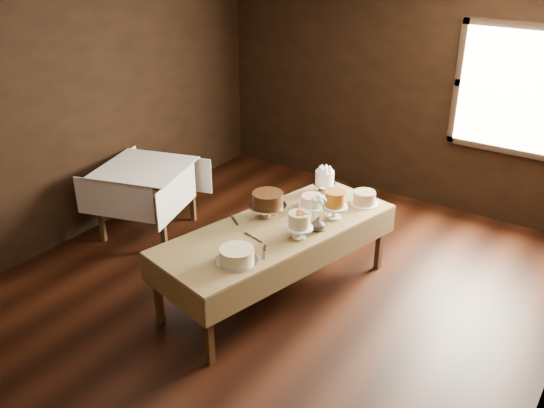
{
  "coord_description": "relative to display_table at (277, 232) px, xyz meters",
  "views": [
    {
      "loc": [
        2.73,
        -3.78,
        3.29
      ],
      "look_at": [
        0.0,
        0.2,
        0.95
      ],
      "focal_mm": 38.86,
      "sensor_mm": 36.0,
      "label": 1
    }
  ],
  "objects": [
    {
      "name": "cake_speckled",
      "position": [
        0.44,
        0.9,
        0.12
      ],
      "size": [
        0.31,
        0.31,
        0.13
      ],
      "color": "white",
      "rests_on": "display_table"
    },
    {
      "name": "wall_left",
      "position": [
        -2.56,
        -0.2,
        0.73
      ],
      "size": [
        0.02,
        6.0,
        2.8
      ],
      "primitive_type": "cube",
      "color": "black",
      "rests_on": "ground"
    },
    {
      "name": "cake_server_d",
      "position": [
        0.34,
        0.17,
        0.06
      ],
      "size": [
        0.24,
        0.06,
        0.01
      ],
      "primitive_type": "cube",
      "rotation": [
        0.0,
        0.0,
        0.14
      ],
      "color": "silver",
      "rests_on": "display_table"
    },
    {
      "name": "cake_server_a",
      "position": [
        -0.02,
        -0.3,
        0.06
      ],
      "size": [
        0.24,
        0.09,
        0.01
      ],
      "primitive_type": "cube",
      "rotation": [
        0.0,
        0.0,
        -0.26
      ],
      "color": "silver",
      "rests_on": "display_table"
    },
    {
      "name": "flower_bouquet",
      "position": [
        0.34,
        0.16,
        0.31
      ],
      "size": [
        0.14,
        0.14,
        0.2
      ],
      "primitive_type": null,
      "color": "white",
      "rests_on": "flower_vase"
    },
    {
      "name": "cake_lattice",
      "position": [
        0.04,
        0.56,
        0.1
      ],
      "size": [
        0.31,
        0.31,
        0.1
      ],
      "color": "white",
      "rests_on": "display_table"
    },
    {
      "name": "cake_server_e",
      "position": [
        -0.38,
        -0.14,
        0.06
      ],
      "size": [
        0.21,
        0.16,
        0.01
      ],
      "primitive_type": "cube",
      "rotation": [
        0.0,
        0.0,
        -0.61
      ],
      "color": "silver",
      "rests_on": "display_table"
    },
    {
      "name": "cake_caramel",
      "position": [
        0.34,
        0.46,
        0.18
      ],
      "size": [
        0.25,
        0.25,
        0.29
      ],
      "color": "white",
      "rests_on": "display_table"
    },
    {
      "name": "cake_cream",
      "position": [
        0.06,
        -0.69,
        0.11
      ],
      "size": [
        0.38,
        0.38,
        0.12
      ],
      "color": "silver",
      "rests_on": "display_table"
    },
    {
      "name": "floor",
      "position": [
        -0.06,
        -0.2,
        -0.67
      ],
      "size": [
        5.0,
        6.0,
        0.01
      ],
      "primitive_type": "cube",
      "color": "black",
      "rests_on": "ground"
    },
    {
      "name": "cake_server_b",
      "position": [
        0.19,
        -0.49,
        0.06
      ],
      "size": [
        0.15,
        0.22,
        0.01
      ],
      "primitive_type": "cube",
      "rotation": [
        0.0,
        0.0,
        -1.02
      ],
      "color": "silver",
      "rests_on": "display_table"
    },
    {
      "name": "wall_back",
      "position": [
        -0.06,
        2.8,
        0.73
      ],
      "size": [
        5.0,
        0.02,
        2.8
      ],
      "primitive_type": "cube",
      "color": "black",
      "rests_on": "ground"
    },
    {
      "name": "cake_server_c",
      "position": [
        0.0,
        0.33,
        0.06
      ],
      "size": [
        0.05,
        0.24,
        0.01
      ],
      "primitive_type": "cube",
      "rotation": [
        0.0,
        0.0,
        1.69
      ],
      "color": "silver",
      "rests_on": "display_table"
    },
    {
      "name": "cake_chocolate",
      "position": [
        -0.2,
        0.13,
        0.17
      ],
      "size": [
        0.41,
        0.41,
        0.26
      ],
      "color": "silver",
      "rests_on": "display_table"
    },
    {
      "name": "cake_meringue",
      "position": [
        -0.03,
        0.92,
        0.17
      ],
      "size": [
        0.23,
        0.23,
        0.25
      ],
      "color": "silver",
      "rests_on": "display_table"
    },
    {
      "name": "side_table",
      "position": [
        -1.95,
        0.23,
        0.03
      ],
      "size": [
        1.18,
        1.18,
        0.8
      ],
      "rotation": [
        0.0,
        0.0,
        0.3
      ],
      "color": "#3C2511",
      "rests_on": "ground"
    },
    {
      "name": "cake_flowers",
      "position": [
        0.27,
        -0.06,
        0.16
      ],
      "size": [
        0.27,
        0.27,
        0.26
      ],
      "color": "white",
      "rests_on": "display_table"
    },
    {
      "name": "flower_vase",
      "position": [
        0.34,
        0.16,
        0.12
      ],
      "size": [
        0.17,
        0.17,
        0.13
      ],
      "primitive_type": "imported",
      "rotation": [
        0.0,
        0.0,
        3.66
      ],
      "color": "#2D2823",
      "rests_on": "display_table"
    },
    {
      "name": "display_table",
      "position": [
        0.0,
        0.0,
        0.0
      ],
      "size": [
        1.43,
        2.5,
        0.73
      ],
      "rotation": [
        0.0,
        0.0,
        -0.23
      ],
      "color": "#3C2511",
      "rests_on": "ground"
    },
    {
      "name": "window",
      "position": [
        1.24,
        2.74,
        0.93
      ],
      "size": [
        1.1,
        0.05,
        1.3
      ],
      "primitive_type": "cube",
      "color": "#FFEABF",
      "rests_on": "wall_back"
    }
  ]
}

